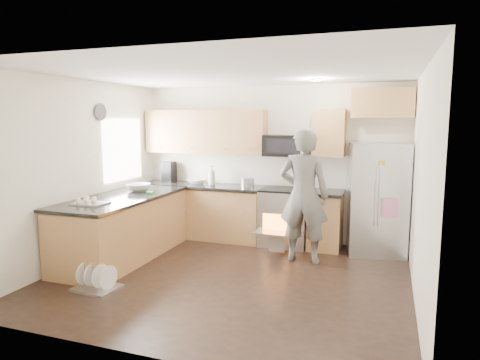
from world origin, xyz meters
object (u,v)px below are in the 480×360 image
at_px(stove_range, 285,204).
at_px(refrigerator, 377,199).
at_px(dish_rack, 97,282).
at_px(person, 304,195).

relative_size(stove_range, refrigerator, 1.06).
bearing_deg(refrigerator, dish_rack, -149.60).
xyz_separation_m(refrigerator, person, (-0.98, -0.73, 0.12)).
bearing_deg(dish_rack, stove_range, 56.66).
distance_m(refrigerator, dish_rack, 4.13).
bearing_deg(refrigerator, person, -152.60).
xyz_separation_m(stove_range, person, (0.44, -0.73, 0.29)).
bearing_deg(dish_rack, person, 41.05).
bearing_deg(person, dish_rack, 41.12).
xyz_separation_m(person, dish_rack, (-2.14, -1.86, -0.88)).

